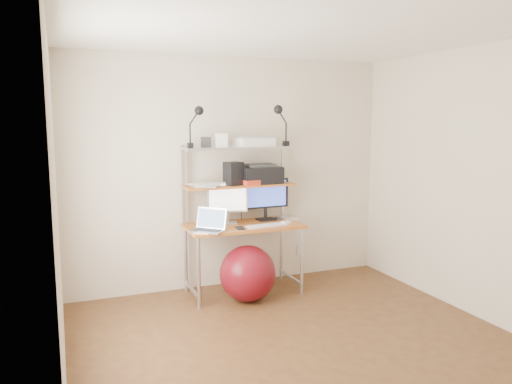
# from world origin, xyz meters

# --- Properties ---
(room) EXTENTS (3.60, 3.60, 3.60)m
(room) POSITION_xyz_m (0.00, 0.00, 1.25)
(room) COLOR brown
(room) RESTS_ON ground
(computer_desk) EXTENTS (1.20, 0.60, 1.57)m
(computer_desk) POSITION_xyz_m (0.00, 1.50, 0.96)
(computer_desk) COLOR #C87026
(computer_desk) RESTS_ON ground
(desktop) EXTENTS (1.20, 0.60, 0.00)m
(desktop) POSITION_xyz_m (0.00, 1.44, 0.74)
(desktop) COLOR #C87026
(desktop) RESTS_ON computer_desk
(mid_shelf) EXTENTS (1.18, 0.34, 0.00)m
(mid_shelf) POSITION_xyz_m (0.00, 1.57, 1.15)
(mid_shelf) COLOR #C87026
(mid_shelf) RESTS_ON computer_desk
(top_shelf) EXTENTS (1.18, 0.34, 0.00)m
(top_shelf) POSITION_xyz_m (0.00, 1.57, 1.55)
(top_shelf) COLOR #BBBBC0
(top_shelf) RESTS_ON computer_desk
(floor) EXTENTS (3.60, 3.60, 0.00)m
(floor) POSITION_xyz_m (0.00, 0.00, 0.00)
(floor) COLOR brown
(floor) RESTS_ON ground
(wall_outlet) EXTENTS (0.08, 0.01, 0.12)m
(wall_outlet) POSITION_xyz_m (0.85, 1.79, 0.30)
(wall_outlet) COLOR white
(wall_outlet) RESTS_ON room
(monitor_silver) EXTENTS (0.42, 0.20, 0.48)m
(monitor_silver) POSITION_xyz_m (-0.14, 1.56, 0.99)
(monitor_silver) COLOR #B4B4B9
(monitor_silver) RESTS_ON desktop
(monitor_black) EXTENTS (0.53, 0.16, 0.53)m
(monitor_black) POSITION_xyz_m (0.32, 1.59, 1.01)
(monitor_black) COLOR black
(monitor_black) RESTS_ON desktop
(laptop) EXTENTS (0.41, 0.40, 0.28)m
(laptop) POSITION_xyz_m (-0.41, 1.30, 0.79)
(laptop) COLOR silver
(laptop) RESTS_ON desktop
(keyboard) EXTENTS (0.45, 0.16, 0.01)m
(keyboard) POSITION_xyz_m (0.20, 1.29, 0.75)
(keyboard) COLOR white
(keyboard) RESTS_ON desktop
(mouse) EXTENTS (0.11, 0.08, 0.03)m
(mouse) POSITION_xyz_m (0.44, 1.31, 0.75)
(mouse) COLOR white
(mouse) RESTS_ON desktop
(mac_mini) EXTENTS (0.22, 0.22, 0.04)m
(mac_mini) POSITION_xyz_m (0.54, 1.52, 0.76)
(mac_mini) COLOR silver
(mac_mini) RESTS_ON desktop
(phone) EXTENTS (0.09, 0.15, 0.01)m
(phone) POSITION_xyz_m (-0.10, 1.28, 0.75)
(phone) COLOR black
(phone) RESTS_ON desktop
(printer) EXTENTS (0.44, 0.30, 0.21)m
(printer) POSITION_xyz_m (0.25, 1.57, 1.25)
(printer) COLOR black
(printer) RESTS_ON mid_shelf
(nas_cube) EXTENTS (0.20, 0.20, 0.24)m
(nas_cube) POSITION_xyz_m (-0.07, 1.54, 1.27)
(nas_cube) COLOR black
(nas_cube) RESTS_ON mid_shelf
(red_box) EXTENTS (0.21, 0.16, 0.05)m
(red_box) POSITION_xyz_m (0.11, 1.47, 1.18)
(red_box) COLOR red
(red_box) RESTS_ON mid_shelf
(scanner) EXTENTS (0.41, 0.29, 0.10)m
(scanner) POSITION_xyz_m (0.17, 1.56, 1.60)
(scanner) COLOR white
(scanner) RESTS_ON top_shelf
(box_white) EXTENTS (0.14, 0.12, 0.14)m
(box_white) POSITION_xyz_m (-0.21, 1.53, 1.62)
(box_white) COLOR white
(box_white) RESTS_ON top_shelf
(box_grey) EXTENTS (0.12, 0.12, 0.10)m
(box_grey) POSITION_xyz_m (-0.35, 1.60, 1.60)
(box_grey) COLOR #2D2D30
(box_grey) RESTS_ON top_shelf
(clip_lamp_left) EXTENTS (0.16, 0.09, 0.41)m
(clip_lamp_left) POSITION_xyz_m (-0.47, 1.49, 1.85)
(clip_lamp_left) COLOR black
(clip_lamp_left) RESTS_ON top_shelf
(clip_lamp_right) EXTENTS (0.17, 0.10, 0.43)m
(clip_lamp_right) POSITION_xyz_m (0.43, 1.48, 1.87)
(clip_lamp_right) COLOR black
(clip_lamp_right) RESTS_ON top_shelf
(exercise_ball) EXTENTS (0.57, 0.57, 0.57)m
(exercise_ball) POSITION_xyz_m (-0.05, 1.19, 0.29)
(exercise_ball) COLOR maroon
(exercise_ball) RESTS_ON floor
(paper_stack) EXTENTS (0.34, 0.42, 0.02)m
(paper_stack) POSITION_xyz_m (-0.38, 1.57, 1.16)
(paper_stack) COLOR white
(paper_stack) RESTS_ON mid_shelf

